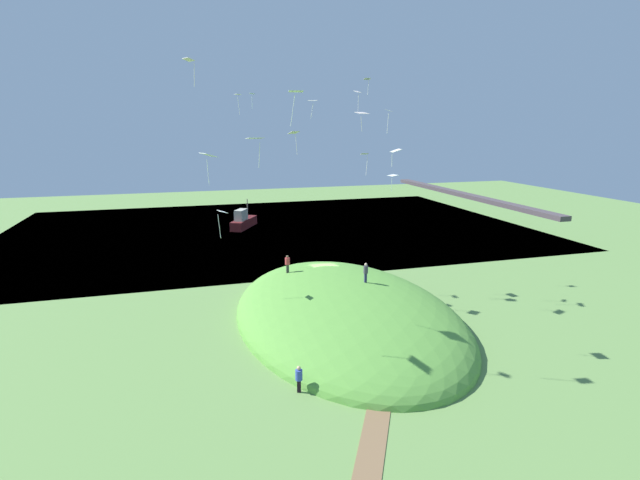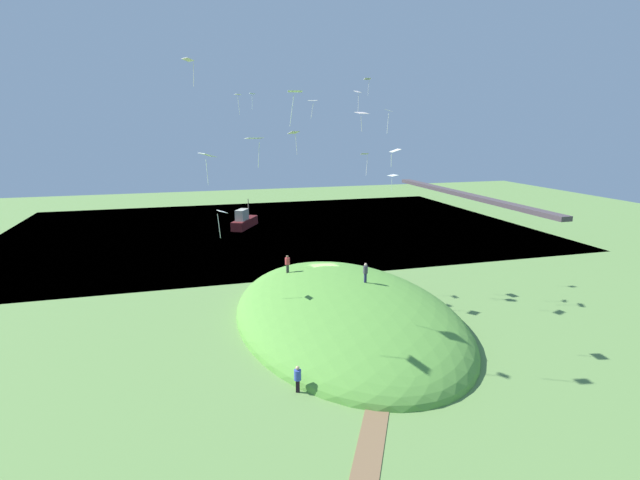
# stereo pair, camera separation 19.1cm
# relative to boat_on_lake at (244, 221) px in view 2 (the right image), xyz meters

# --- Properties ---
(ground_plane) EXTENTS (160.00, 160.00, 0.00)m
(ground_plane) POSITION_rel_boat_on_lake_xyz_m (31.90, 3.98, -1.08)
(ground_plane) COLOR #628A46
(lake_water) EXTENTS (53.14, 80.00, 0.40)m
(lake_water) POSITION_rel_boat_on_lake_xyz_m (1.50, 3.98, -1.28)
(lake_water) COLOR navy
(lake_water) RESTS_ON ground_plane
(grass_hill) EXTENTS (28.76, 18.14, 5.75)m
(grass_hill) POSITION_rel_boat_on_lake_xyz_m (39.51, 3.62, -1.08)
(grass_hill) COLOR #58963B
(grass_hill) RESTS_ON ground_plane
(dirt_path) EXTENTS (11.44, 7.08, 0.04)m
(dirt_path) POSITION_rel_boat_on_lake_xyz_m (55.54, -0.42, -1.06)
(dirt_path) COLOR brown
(dirt_path) RESTS_ON ground_plane
(bridge_deck_far) EXTENTS (47.83, 1.80, 0.70)m
(bridge_deck_far) POSITION_rel_boat_on_lake_xyz_m (1.50, 38.99, 2.95)
(bridge_deck_far) COLOR #473F44
(boat_on_lake) EXTENTS (7.12, 5.05, 4.41)m
(boat_on_lake) POSITION_rel_boat_on_lake_xyz_m (0.00, 0.00, 0.00)
(boat_on_lake) COLOR #521617
(boat_on_lake) RESTS_ON lake_water
(person_on_hilltop) EXTENTS (0.42, 0.42, 1.72)m
(person_on_hilltop) POSITION_rel_boat_on_lake_xyz_m (39.18, 5.51, 2.82)
(person_on_hilltop) COLOR navy
(person_on_hilltop) RESTS_ON grass_hill
(person_walking_path) EXTENTS (0.56, 0.56, 1.70)m
(person_walking_path) POSITION_rel_boat_on_lake_xyz_m (32.94, 0.07, 2.28)
(person_walking_path) COLOR #33332F
(person_walking_path) RESTS_ON grass_hill
(person_with_child) EXTENTS (0.53, 0.53, 1.73)m
(person_with_child) POSITION_rel_boat_on_lake_xyz_m (49.93, -2.98, 0.01)
(person_with_child) COLOR black
(person_with_child) RESTS_ON ground_plane
(kite_0) EXTENTS (0.47, 0.65, 1.65)m
(kite_0) POSITION_rel_boat_on_lake_xyz_m (28.73, 9.40, 19.20)
(kite_0) COLOR silver
(kite_1) EXTENTS (1.07, 0.82, 1.59)m
(kite_1) POSITION_rel_boat_on_lake_xyz_m (33.55, 10.31, 10.12)
(kite_1) COLOR white
(kite_2) EXTENTS (1.01, 1.27, 2.05)m
(kite_2) POSITION_rel_boat_on_lake_xyz_m (42.30, -4.04, 13.84)
(kite_2) COLOR white
(kite_3) EXTENTS (1.16, 1.06, 2.11)m
(kite_3) POSITION_rel_boat_on_lake_xyz_m (34.72, 9.16, 15.99)
(kite_3) COLOR silver
(kite_4) EXTENTS (0.86, 0.88, 2.06)m
(kite_4) POSITION_rel_boat_on_lake_xyz_m (32.67, 6.93, 17.63)
(kite_4) COLOR silver
(kite_5) EXTENTS (0.74, 0.53, 1.48)m
(kite_5) POSITION_rel_boat_on_lake_xyz_m (28.84, -2.19, 17.62)
(kite_5) COLOR white
(kite_6) EXTENTS (1.12, 1.31, 1.64)m
(kite_6) POSITION_rel_boat_on_lake_xyz_m (35.69, 6.23, 15.79)
(kite_6) COLOR silver
(kite_7) EXTENTS (1.34, 1.11, 1.97)m
(kite_7) POSITION_rel_boat_on_lake_xyz_m (45.57, -7.38, 12.96)
(kite_7) COLOR white
(kite_8) EXTENTS (0.94, 1.07, 1.66)m
(kite_8) POSITION_rel_boat_on_lake_xyz_m (31.45, 2.99, 16.95)
(kite_8) COLOR silver
(kite_9) EXTENTS (0.77, 1.00, 2.17)m
(kite_9) POSITION_rel_boat_on_lake_xyz_m (45.29, -1.89, 16.68)
(kite_9) COLOR white
(kite_10) EXTENTS (1.02, 1.13, 2.02)m
(kite_10) POSITION_rel_boat_on_lake_xyz_m (34.50, 0.50, 14.11)
(kite_10) COLOR silver
(kite_11) EXTENTS (1.00, 0.74, 1.24)m
(kite_11) POSITION_rel_boat_on_lake_xyz_m (44.60, 5.36, 13.04)
(kite_11) COLOR white
(kite_12) EXTENTS (0.68, 0.72, 2.02)m
(kite_12) POSITION_rel_boat_on_lake_xyz_m (33.60, 7.40, 12.07)
(kite_12) COLOR silver
(kite_13) EXTENTS (0.90, 0.80, 1.74)m
(kite_13) POSITION_rel_boat_on_lake_xyz_m (42.35, -8.08, 18.71)
(kite_13) COLOR white
(kite_14) EXTENTS (1.02, 0.83, 2.29)m
(kite_14) POSITION_rel_boat_on_lake_xyz_m (37.80, -6.16, 8.05)
(kite_14) COLOR white
(kite_15) EXTENTS (0.76, 0.61, 1.77)m
(kite_15) POSITION_rel_boat_on_lake_xyz_m (30.78, -3.75, 17.33)
(kite_15) COLOR white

